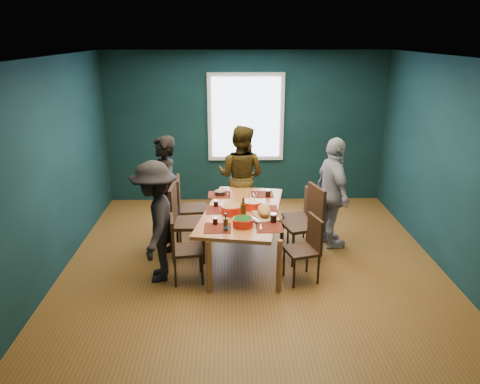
# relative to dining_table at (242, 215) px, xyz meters

# --- Properties ---
(room) EXTENTS (5.01, 5.01, 2.71)m
(room) POSITION_rel_dining_table_xyz_m (0.13, 0.22, 0.71)
(room) COLOR brown
(room) RESTS_ON ground
(dining_table) EXTENTS (1.27, 2.04, 0.72)m
(dining_table) POSITION_rel_dining_table_xyz_m (0.00, 0.00, 0.00)
(dining_table) COLOR #A16630
(dining_table) RESTS_ON floor
(chair_left_far) EXTENTS (0.46, 0.46, 0.95)m
(chair_left_far) POSITION_rel_dining_table_xyz_m (-0.82, 0.75, -0.10)
(chair_left_far) COLOR #321E10
(chair_left_far) RESTS_ON floor
(chair_left_mid) EXTENTS (0.49, 0.49, 1.04)m
(chair_left_mid) POSITION_rel_dining_table_xyz_m (-0.81, 0.08, -0.05)
(chair_left_mid) COLOR #321E10
(chair_left_mid) RESTS_ON floor
(chair_left_near) EXTENTS (0.43, 0.43, 0.85)m
(chair_left_near) POSITION_rel_dining_table_xyz_m (-0.77, -0.57, -0.16)
(chair_left_near) COLOR #321E10
(chair_left_near) RESTS_ON floor
(chair_right_far) EXTENTS (0.41, 0.41, 0.83)m
(chair_right_far) POSITION_rel_dining_table_xyz_m (0.89, 0.51, -0.17)
(chair_right_far) COLOR #321E10
(chair_right_far) RESTS_ON floor
(chair_right_mid) EXTENTS (0.58, 0.58, 1.03)m
(chair_right_mid) POSITION_rel_dining_table_xyz_m (0.90, 0.02, -0.06)
(chair_right_mid) COLOR #321E10
(chair_right_mid) RESTS_ON floor
(chair_right_near) EXTENTS (0.47, 0.47, 0.84)m
(chair_right_near) POSITION_rel_dining_table_xyz_m (0.80, -0.58, -0.17)
(chair_right_near) COLOR #321E10
(chair_right_near) RESTS_ON floor
(person_far_left) EXTENTS (0.59, 0.71, 1.65)m
(person_far_left) POSITION_rel_dining_table_xyz_m (-1.07, 0.38, 0.17)
(person_far_left) COLOR black
(person_far_left) RESTS_ON floor
(person_back) EXTENTS (0.97, 0.88, 1.63)m
(person_back) POSITION_rel_dining_table_xyz_m (0.02, 1.23, 0.16)
(person_back) COLOR black
(person_back) RESTS_ON floor
(person_right) EXTENTS (0.56, 1.00, 1.61)m
(person_right) POSITION_rel_dining_table_xyz_m (1.31, 0.41, 0.15)
(person_right) COLOR white
(person_right) RESTS_ON floor
(person_near_left) EXTENTS (0.62, 1.02, 1.53)m
(person_near_left) POSITION_rel_dining_table_xyz_m (-1.08, -0.49, 0.11)
(person_near_left) COLOR black
(person_near_left) RESTS_ON floor
(bowl_salad) EXTENTS (0.28, 0.28, 0.12)m
(bowl_salad) POSITION_rel_dining_table_xyz_m (-0.13, -0.13, 0.13)
(bowl_salad) COLOR red
(bowl_salad) RESTS_ON dining_table
(bowl_dumpling) EXTENTS (0.26, 0.26, 0.25)m
(bowl_dumpling) POSITION_rel_dining_table_xyz_m (0.13, 0.05, 0.13)
(bowl_dumpling) COLOR red
(bowl_dumpling) RESTS_ON dining_table
(bowl_herbs) EXTENTS (0.25, 0.25, 0.11)m
(bowl_herbs) POSITION_rel_dining_table_xyz_m (-0.01, -0.57, 0.13)
(bowl_herbs) COLOR red
(bowl_herbs) RESTS_ON dining_table
(cutting_board) EXTENTS (0.37, 0.62, 0.13)m
(cutting_board) POSITION_rel_dining_table_xyz_m (0.28, -0.21, 0.13)
(cutting_board) COLOR tan
(cutting_board) RESTS_ON dining_table
(small_bowl) EXTENTS (0.16, 0.16, 0.07)m
(small_bowl) POSITION_rel_dining_table_xyz_m (-0.30, 0.61, 0.10)
(small_bowl) COLOR black
(small_bowl) RESTS_ON dining_table
(beer_bottle_a) EXTENTS (0.06, 0.06, 0.22)m
(beer_bottle_a) POSITION_rel_dining_table_xyz_m (-0.21, -0.70, 0.15)
(beer_bottle_a) COLOR #43240B
(beer_bottle_a) RESTS_ON dining_table
(beer_bottle_b) EXTENTS (0.07, 0.07, 0.28)m
(beer_bottle_b) POSITION_rel_dining_table_xyz_m (0.01, -0.33, 0.18)
(beer_bottle_b) COLOR #43240B
(beer_bottle_b) RESTS_ON dining_table
(cola_glass_a) EXTENTS (0.07, 0.07, 0.09)m
(cola_glass_a) POSITION_rel_dining_table_xyz_m (-0.34, -0.50, 0.12)
(cola_glass_a) COLOR black
(cola_glass_a) RESTS_ON dining_table
(cola_glass_b) EXTENTS (0.08, 0.08, 0.12)m
(cola_glass_b) POSITION_rel_dining_table_xyz_m (0.38, -0.45, 0.13)
(cola_glass_b) COLOR black
(cola_glass_b) RESTS_ON dining_table
(cola_glass_c) EXTENTS (0.08, 0.08, 0.10)m
(cola_glass_c) POSITION_rel_dining_table_xyz_m (0.39, 0.52, 0.13)
(cola_glass_c) COLOR black
(cola_glass_c) RESTS_ON dining_table
(cola_glass_d) EXTENTS (0.07, 0.07, 0.09)m
(cola_glass_d) POSITION_rel_dining_table_xyz_m (-0.35, 0.13, 0.12)
(cola_glass_d) COLOR black
(cola_glass_d) RESTS_ON dining_table
(napkin_a) EXTENTS (0.18, 0.18, 0.00)m
(napkin_a) POSITION_rel_dining_table_xyz_m (0.38, 0.02, 0.07)
(napkin_a) COLOR #FF6B6B
(napkin_a) RESTS_ON dining_table
(napkin_b) EXTENTS (0.19, 0.19, 0.00)m
(napkin_b) POSITION_rel_dining_table_xyz_m (-0.37, -0.37, 0.07)
(napkin_b) COLOR #FF6B6B
(napkin_b) RESTS_ON dining_table
(napkin_c) EXTENTS (0.22, 0.22, 0.00)m
(napkin_c) POSITION_rel_dining_table_xyz_m (0.35, -0.65, 0.07)
(napkin_c) COLOR #FF6B6B
(napkin_c) RESTS_ON dining_table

